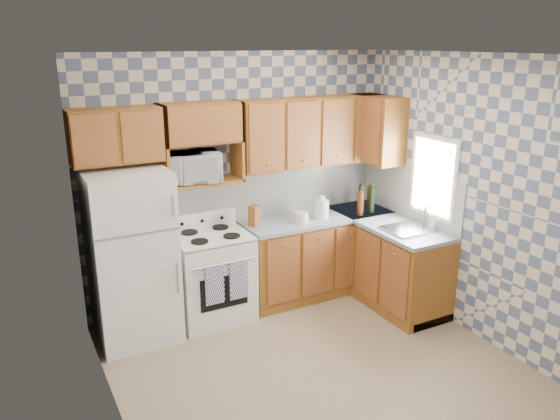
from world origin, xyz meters
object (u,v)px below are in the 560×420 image
(stove_body, at_px, (212,277))
(electric_kettle, at_px, (322,209))
(microwave, at_px, (192,167))
(refrigerator, at_px, (132,257))

(stove_body, relative_size, electric_kettle, 4.41)
(microwave, xyz_separation_m, electric_kettle, (1.38, -0.24, -0.58))
(stove_body, bearing_deg, microwave, 120.87)
(refrigerator, xyz_separation_m, stove_body, (0.80, 0.03, -0.39))
(refrigerator, xyz_separation_m, microwave, (0.70, 0.19, 0.76))
(refrigerator, distance_m, microwave, 1.05)
(electric_kettle, bearing_deg, stove_body, 177.04)
(stove_body, bearing_deg, electric_kettle, -2.96)
(refrigerator, height_order, stove_body, refrigerator)
(stove_body, xyz_separation_m, electric_kettle, (1.28, -0.07, 0.57))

